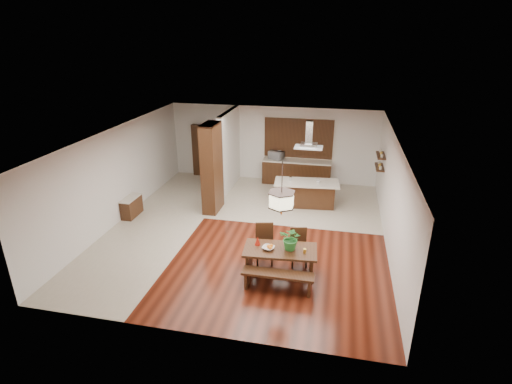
% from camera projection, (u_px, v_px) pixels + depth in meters
% --- Properties ---
extents(room_shell, '(9.00, 9.04, 2.92)m').
position_uv_depth(room_shell, '(246.00, 164.00, 11.15)').
color(room_shell, '#3C140A').
rests_on(room_shell, ground).
extents(tile_hallway, '(2.50, 9.00, 0.01)m').
position_uv_depth(tile_hallway, '(161.00, 221.00, 12.46)').
color(tile_hallway, beige).
rests_on(tile_hallway, ground).
extents(tile_kitchen, '(5.50, 4.00, 0.01)m').
position_uv_depth(tile_kitchen, '(297.00, 201.00, 13.95)').
color(tile_kitchen, beige).
rests_on(tile_kitchen, ground).
extents(soffit_band, '(8.00, 9.00, 0.02)m').
position_uv_depth(soffit_band, '(245.00, 135.00, 10.85)').
color(soffit_band, '#3F1A0F').
rests_on(soffit_band, room_shell).
extents(partition_pier, '(0.45, 1.00, 2.90)m').
position_uv_depth(partition_pier, '(212.00, 168.00, 12.74)').
color(partition_pier, black).
rests_on(partition_pier, ground).
extents(partition_stub, '(0.18, 2.40, 2.90)m').
position_uv_depth(partition_stub, '(230.00, 150.00, 14.65)').
color(partition_stub, silver).
rests_on(partition_stub, ground).
extents(hallway_console, '(0.37, 0.88, 0.63)m').
position_uv_depth(hallway_console, '(132.00, 207.00, 12.73)').
color(hallway_console, black).
rests_on(hallway_console, ground).
extents(hallway_doorway, '(1.10, 0.20, 2.10)m').
position_uv_depth(hallway_doorway, '(206.00, 151.00, 16.05)').
color(hallway_doorway, black).
rests_on(hallway_doorway, ground).
extents(rear_counter, '(2.60, 0.62, 0.95)m').
position_uv_depth(rear_counter, '(296.00, 172.00, 15.36)').
color(rear_counter, black).
rests_on(rear_counter, ground).
extents(kitchen_window, '(2.60, 0.08, 1.50)m').
position_uv_depth(kitchen_window, '(299.00, 138.00, 15.12)').
color(kitchen_window, brown).
rests_on(kitchen_window, room_shell).
extents(shelf_lower, '(0.26, 0.90, 0.04)m').
position_uv_depth(shelf_lower, '(379.00, 167.00, 13.01)').
color(shelf_lower, black).
rests_on(shelf_lower, room_shell).
extents(shelf_upper, '(0.26, 0.90, 0.04)m').
position_uv_depth(shelf_upper, '(381.00, 155.00, 12.86)').
color(shelf_upper, black).
rests_on(shelf_upper, room_shell).
extents(dining_table, '(1.79, 1.00, 0.72)m').
position_uv_depth(dining_table, '(280.00, 256.00, 9.54)').
color(dining_table, black).
rests_on(dining_table, ground).
extents(dining_bench, '(1.65, 0.37, 0.46)m').
position_uv_depth(dining_bench, '(278.00, 281.00, 9.07)').
color(dining_bench, black).
rests_on(dining_bench, ground).
extents(dining_chair_left, '(0.55, 0.55, 1.03)m').
position_uv_depth(dining_chair_left, '(265.00, 244.00, 10.08)').
color(dining_chair_left, black).
rests_on(dining_chair_left, ground).
extents(dining_chair_right, '(0.51, 0.51, 0.96)m').
position_uv_depth(dining_chair_right, '(299.00, 248.00, 9.99)').
color(dining_chair_right, black).
rests_on(dining_chair_right, ground).
extents(pendant_lantern, '(0.64, 0.64, 1.31)m').
position_uv_depth(pendant_lantern, '(282.00, 189.00, 8.89)').
color(pendant_lantern, '#F4EBBA').
rests_on(pendant_lantern, room_shell).
extents(foliage_plant, '(0.63, 0.58, 0.58)m').
position_uv_depth(foliage_plant, '(291.00, 239.00, 9.34)').
color(foliage_plant, '#27752C').
rests_on(foliage_plant, dining_table).
extents(fruit_bowl, '(0.34, 0.34, 0.07)m').
position_uv_depth(fruit_bowl, '(268.00, 248.00, 9.44)').
color(fruit_bowl, beige).
rests_on(fruit_bowl, dining_table).
extents(napkin_cone, '(0.18, 0.18, 0.22)m').
position_uv_depth(napkin_cone, '(258.00, 241.00, 9.61)').
color(napkin_cone, '#9E170B').
rests_on(napkin_cone, dining_table).
extents(gold_ornament, '(0.07, 0.07, 0.10)m').
position_uv_depth(gold_ornament, '(305.00, 251.00, 9.28)').
color(gold_ornament, gold).
rests_on(gold_ornament, dining_table).
extents(kitchen_island, '(2.19, 1.11, 0.88)m').
position_uv_depth(kitchen_island, '(306.00, 193.00, 13.43)').
color(kitchen_island, black).
rests_on(kitchen_island, ground).
extents(range_hood, '(0.90, 0.55, 0.87)m').
position_uv_depth(range_hood, '(309.00, 135.00, 12.68)').
color(range_hood, silver).
rests_on(range_hood, room_shell).
extents(island_cup, '(0.12, 0.12, 0.09)m').
position_uv_depth(island_cup, '(318.00, 182.00, 13.11)').
color(island_cup, white).
rests_on(island_cup, kitchen_island).
extents(microwave, '(0.65, 0.55, 0.30)m').
position_uv_depth(microwave, '(276.00, 155.00, 15.31)').
color(microwave, silver).
rests_on(microwave, rear_counter).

